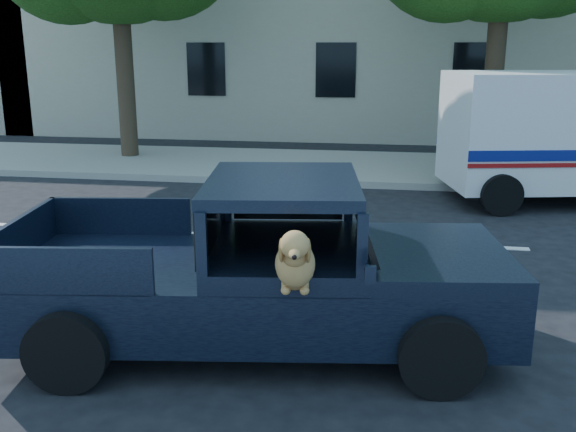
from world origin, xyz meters
name	(u,v)px	position (x,y,z in m)	size (l,w,h in m)	color
ground	(134,323)	(0.00, 0.00, 0.00)	(120.00, 120.00, 0.00)	black
far_sidewalk	(278,165)	(0.00, 9.20, 0.07)	(60.00, 4.00, 0.15)	gray
lane_stripes	(341,240)	(2.00, 3.40, 0.01)	(21.60, 0.14, 0.01)	silver
pickup_truck	(252,291)	(1.39, -0.29, 0.58)	(5.00, 2.66, 1.72)	black
mail_truck	(561,146)	(5.92, 6.69, 1.07)	(4.79, 3.03, 2.45)	silver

